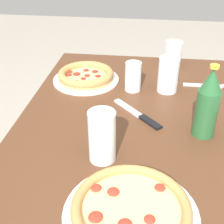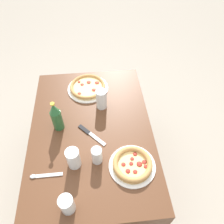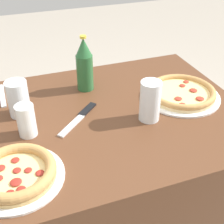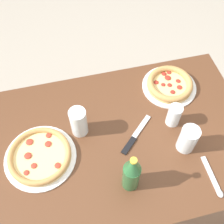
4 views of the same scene
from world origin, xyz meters
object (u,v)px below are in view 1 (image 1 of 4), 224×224
object	(u,v)px
pizza_pepperoni	(131,210)
pizza_margherita	(86,76)
knife	(139,115)
glass_iced_tea	(173,55)
beer_bottle	(208,103)
glass_lemonade	(102,139)
glass_orange_juice	(133,78)
spoon	(211,86)
glass_cola	(168,77)

from	to	relation	value
pizza_pepperoni	pizza_margherita	distance (m)	0.71
pizza_margherita	knife	size ratio (longest dim) A/B	1.46
pizza_margherita	glass_iced_tea	world-z (taller)	glass_iced_tea
beer_bottle	pizza_pepperoni	bearing A→B (deg)	-30.03
glass_lemonade	glass_orange_juice	bearing A→B (deg)	172.56
spoon	pizza_margherita	bearing A→B (deg)	-89.02
glass_orange_juice	knife	xyz separation A→B (m)	(0.19, 0.03, -0.05)
beer_bottle	glass_orange_juice	bearing A→B (deg)	-138.63
pizza_pepperoni	glass_orange_juice	bearing A→B (deg)	-176.46
pizza_pepperoni	beer_bottle	size ratio (longest dim) A/B	1.33
glass_orange_juice	knife	distance (m)	0.20
beer_bottle	glass_iced_tea	bearing A→B (deg)	-171.88
pizza_margherita	glass_cola	bearing A→B (deg)	81.70
knife	glass_orange_juice	bearing A→B (deg)	-170.03
glass_lemonade	glass_orange_juice	xyz separation A→B (m)	(-0.42, 0.06, -0.01)
knife	pizza_pepperoni	bearing A→B (deg)	0.60
pizza_margherita	glass_iced_tea	size ratio (longest dim) A/B	2.35
pizza_margherita	glass_orange_juice	bearing A→B (deg)	73.58
glass_iced_tea	beer_bottle	bearing A→B (deg)	8.12
pizza_margherita	glass_iced_tea	distance (m)	0.41
pizza_pepperoni	glass_orange_juice	world-z (taller)	glass_orange_juice
pizza_pepperoni	spoon	xyz separation A→B (m)	(-0.68, 0.27, -0.01)
pizza_pepperoni	glass_cola	xyz separation A→B (m)	(-0.62, 0.09, 0.04)
glass_iced_tea	glass_cola	bearing A→B (deg)	-6.86
glass_iced_tea	knife	world-z (taller)	glass_iced_tea
glass_cola	knife	distance (m)	0.23
pizza_pepperoni	knife	distance (m)	0.42
glass_cola	glass_orange_juice	world-z (taller)	glass_cola
glass_cola	beer_bottle	bearing A→B (deg)	20.47
pizza_margherita	glass_orange_juice	world-z (taller)	glass_orange_juice
glass_cola	glass_iced_tea	bearing A→B (deg)	173.14
pizza_margherita	beer_bottle	bearing A→B (deg)	53.05
glass_iced_tea	knife	bearing A→B (deg)	-16.10
knife	spoon	bearing A→B (deg)	133.10
pizza_pepperoni	pizza_margherita	bearing A→B (deg)	-160.62
glass_lemonade	glass_cola	world-z (taller)	glass_lemonade
glass_cola	beer_bottle	size ratio (longest dim) A/B	0.58
pizza_margherita	glass_lemonade	distance (m)	0.51
glass_cola	beer_bottle	world-z (taller)	beer_bottle
glass_cola	glass_lemonade	bearing A→B (deg)	-23.43
pizza_pepperoni	glass_cola	distance (m)	0.63
pizza_pepperoni	glass_lemonade	size ratio (longest dim) A/B	2.06
spoon	knife	bearing A→B (deg)	-46.90
glass_iced_tea	pizza_margherita	bearing A→B (deg)	-61.39
glass_cola	glass_orange_juice	bearing A→B (deg)	-85.61
glass_iced_tea	spoon	bearing A→B (deg)	37.96
pizza_pepperoni	glass_lemonade	xyz separation A→B (m)	(-0.19, -0.09, 0.05)
glass_lemonade	spoon	world-z (taller)	glass_lemonade
glass_lemonade	spoon	xyz separation A→B (m)	(-0.49, 0.36, -0.06)
pizza_margherita	spoon	distance (m)	0.51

